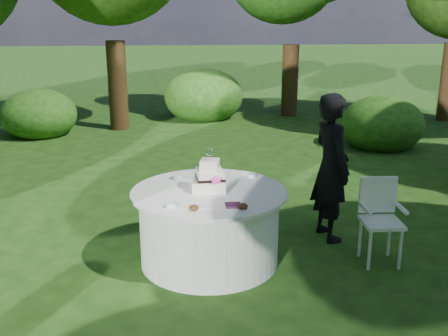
{
  "coord_description": "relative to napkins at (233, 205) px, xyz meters",
  "views": [
    {
      "loc": [
        -0.35,
        -4.93,
        2.45
      ],
      "look_at": [
        0.15,
        0.0,
        1.0
      ],
      "focal_mm": 42.0,
      "sensor_mm": 36.0,
      "label": 1
    }
  ],
  "objects": [
    {
      "name": "ground",
      "position": [
        -0.19,
        0.46,
        -0.78
      ],
      "size": [
        80.0,
        80.0,
        0.0
      ],
      "primitive_type": "plane",
      "color": "#17350E",
      "rests_on": "ground"
    },
    {
      "name": "chair",
      "position": [
        1.54,
        0.33,
        -0.26
      ],
      "size": [
        0.41,
        0.4,
        0.87
      ],
      "color": "white",
      "rests_on": "ground"
    },
    {
      "name": "cake",
      "position": [
        -0.17,
        0.51,
        0.1
      ],
      "size": [
        0.37,
        0.38,
        0.43
      ],
      "color": "white",
      "rests_on": "table"
    },
    {
      "name": "napkins",
      "position": [
        0.0,
        0.0,
        0.0
      ],
      "size": [
        0.14,
        0.14,
        0.02
      ],
      "primitive_type": "cube",
      "color": "#431C36",
      "rests_on": "table"
    },
    {
      "name": "guest",
      "position": [
        1.2,
        0.95,
        0.05
      ],
      "size": [
        0.5,
        0.67,
        1.66
      ],
      "primitive_type": "imported",
      "rotation": [
        0.0,
        0.0,
        1.76
      ],
      "color": "black",
      "rests_on": "ground"
    },
    {
      "name": "votives",
      "position": [
        -0.25,
        0.6,
        0.01
      ],
      "size": [
        0.97,
        0.95,
        0.04
      ],
      "color": "white",
      "rests_on": "table"
    },
    {
      "name": "petal_cups",
      "position": [
        -0.14,
        -0.07,
        0.02
      ],
      "size": [
        0.53,
        0.09,
        0.05
      ],
      "color": "#562D16",
      "rests_on": "table"
    },
    {
      "name": "feather_plume",
      "position": [
        -0.42,
        -0.04,
        -0.0
      ],
      "size": [
        0.48,
        0.07,
        0.01
      ],
      "primitive_type": "ellipsoid",
      "color": "white",
      "rests_on": "table"
    },
    {
      "name": "table",
      "position": [
        -0.19,
        0.46,
        -0.39
      ],
      "size": [
        1.56,
        1.56,
        0.77
      ],
      "color": "white",
      "rests_on": "ground"
    }
  ]
}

